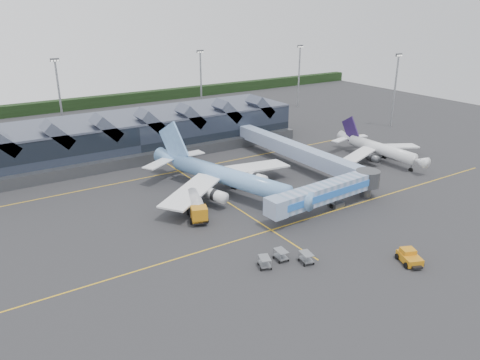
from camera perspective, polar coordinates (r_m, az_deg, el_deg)
ground at (r=86.50m, az=0.66°, el=-4.11°), size 260.00×260.00×0.00m
taxi_stripes at (r=94.29m, az=-2.69°, el=-1.97°), size 120.00×60.00×0.01m
tree_line_far at (r=183.96m, az=-18.83°, el=8.83°), size 260.00×4.00×4.00m
terminal at (r=123.20m, az=-13.65°, el=5.31°), size 90.00×22.25×12.52m
light_masts at (r=145.48m, az=-6.20°, el=11.13°), size 132.40×42.56×22.45m
main_airliner at (r=94.38m, az=-1.99°, el=0.56°), size 33.87×39.82×13.04m
regional_jet at (r=120.34m, az=16.52°, el=3.73°), size 25.04×27.17×9.36m
jet_bridge at (r=88.95m, az=11.23°, el=-1.24°), size 27.76×5.73×5.56m
fuel_truck at (r=85.57m, az=-5.42°, el=-2.98°), size 5.93×10.88×3.68m
pushback_tug at (r=74.97m, az=19.96°, el=-8.84°), size 3.97×4.91×1.97m
baggage_carts at (r=70.70m, az=5.40°, el=-9.42°), size 8.11×5.23×1.62m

